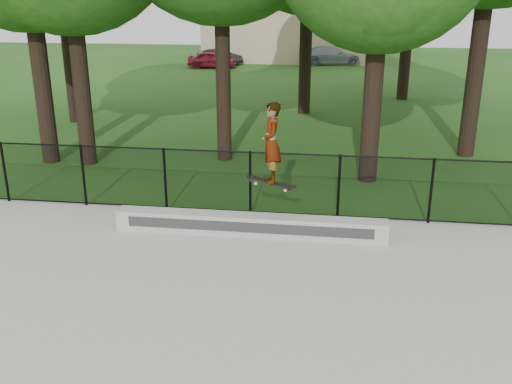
% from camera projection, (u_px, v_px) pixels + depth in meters
% --- Properties ---
extents(ground, '(100.00, 100.00, 0.00)m').
position_uv_depth(ground, '(186.00, 376.00, 7.72)').
color(ground, '#194914').
rests_on(ground, ground).
extents(concrete_slab, '(14.00, 12.00, 0.06)m').
position_uv_depth(concrete_slab, '(185.00, 374.00, 7.71)').
color(concrete_slab, '#A4A39F').
rests_on(concrete_slab, ground).
extents(grind_ledge, '(5.73, 0.40, 0.44)m').
position_uv_depth(grind_ledge, '(250.00, 225.00, 12.00)').
color(grind_ledge, '#B5B6B1').
rests_on(grind_ledge, concrete_slab).
extents(car_a, '(3.36, 1.56, 1.12)m').
position_uv_depth(car_a, '(212.00, 60.00, 38.71)').
color(car_a, maroon).
rests_on(car_a, ground).
extents(car_b, '(3.17, 2.18, 1.08)m').
position_uv_depth(car_b, '(220.00, 57.00, 40.71)').
color(car_b, black).
rests_on(car_b, ground).
extents(car_c, '(4.50, 2.60, 1.34)m').
position_uv_depth(car_c, '(331.00, 55.00, 40.49)').
color(car_c, gray).
rests_on(car_c, ground).
extents(skater_airborne, '(0.82, 0.67, 1.80)m').
position_uv_depth(skater_airborne, '(271.00, 145.00, 11.27)').
color(skater_airborne, black).
rests_on(skater_airborne, ground).
extents(chainlink_fence, '(16.06, 0.06, 1.50)m').
position_uv_depth(chainlink_fence, '(250.00, 183.00, 12.96)').
color(chainlink_fence, black).
rests_on(chainlink_fence, concrete_slab).
extents(distant_building, '(12.40, 6.40, 4.30)m').
position_uv_depth(distant_building, '(288.00, 31.00, 42.76)').
color(distant_building, tan).
rests_on(distant_building, ground).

